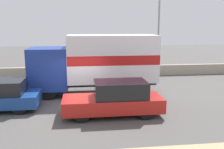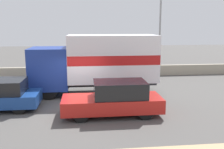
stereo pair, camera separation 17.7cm
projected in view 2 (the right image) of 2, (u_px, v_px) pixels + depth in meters
name	position (u px, v px, depth m)	size (l,w,h in m)	color
ground_plane	(81.00, 109.00, 12.36)	(80.00, 80.00, 0.00)	#514F4C
stone_wall_backdrop	(82.00, 72.00, 20.06)	(60.00, 0.35, 0.85)	#A39984
street_lamp	(160.00, 22.00, 19.54)	(0.56, 0.28, 7.53)	gray
box_truck	(99.00, 61.00, 14.83)	(7.37, 2.58, 3.53)	navy
car_hatchback	(115.00, 99.00, 11.40)	(4.53, 1.71, 1.59)	#B21E19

